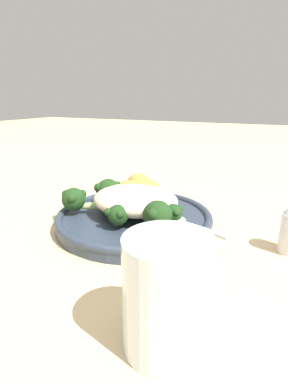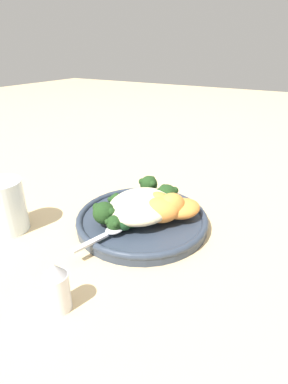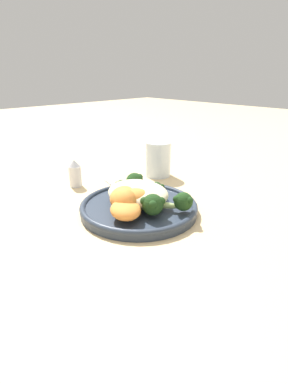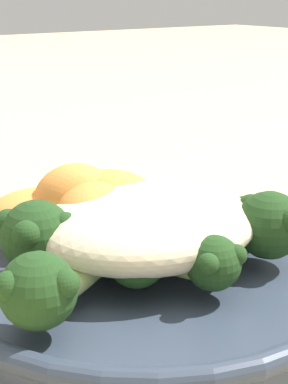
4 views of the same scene
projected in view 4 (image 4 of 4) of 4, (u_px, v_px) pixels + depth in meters
ground_plane at (136, 295)px, 0.37m from camera, size 4.00×4.00×0.00m
plate at (144, 273)px, 0.37m from camera, size 0.24×0.24×0.02m
quinoa_mound at (150, 224)px, 0.36m from camera, size 0.13×0.11×0.04m
broccoli_stalk_0 at (46, 236)px, 0.34m from camera, size 0.08×0.04×0.04m
broccoli_stalk_1 at (52, 284)px, 0.30m from camera, size 0.11×0.08×0.04m
broccoli_stalk_2 at (133, 253)px, 0.34m from camera, size 0.05×0.08×0.03m
broccoli_stalk_3 at (185, 256)px, 0.34m from camera, size 0.03×0.12×0.03m
broccoli_stalk_4 at (242, 229)px, 0.36m from camera, size 0.10×0.10×0.04m
broccoli_stalk_5 at (191, 226)px, 0.38m from camera, size 0.12×0.06×0.03m
sweet_potato_chunk_0 at (76, 201)px, 0.39m from camera, size 0.06×0.06×0.05m
sweet_potato_chunk_1 at (111, 204)px, 0.39m from camera, size 0.08×0.08×0.04m
sweet_potato_chunk_2 at (43, 214)px, 0.39m from camera, size 0.09×0.08×0.03m
sweet_potato_chunk_3 at (96, 218)px, 0.37m from camera, size 0.07×0.08×0.04m
kale_tuft at (208, 217)px, 0.39m from camera, size 0.04×0.05×0.03m
spoon at (261, 228)px, 0.40m from camera, size 0.10×0.04×0.01m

